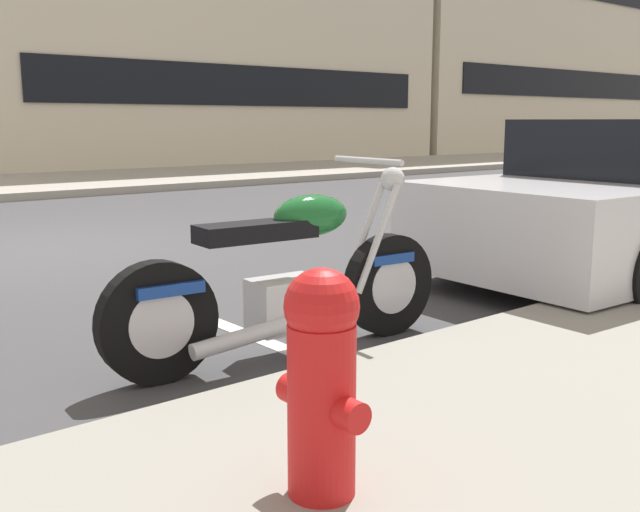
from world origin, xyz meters
The scene contains 8 objects.
ground_plane centered at (0.00, 0.00, 0.00)m, with size 260.00×260.00×0.00m, color #3D3D3F.
sidewalk_far_curb centered at (12.00, 7.44, 0.07)m, with size 120.00×5.00×0.14m, color gray.
parking_stall_stripe centered at (0.00, -4.34, 0.00)m, with size 0.12×2.20×0.01m, color silver.
parked_motorcycle centered at (-0.04, -4.51, 0.43)m, with size 2.18×0.62×1.12m.
fire_hydrant centered at (-1.08, -6.07, 0.54)m, with size 0.24×0.36×0.75m.
townhouse_mid_block centered at (9.43, 14.92, 5.21)m, with size 14.93×10.44×10.43m.
townhouse_corner_block centered at (25.05, 15.36, 6.45)m, with size 15.52×11.31×12.90m.
townhouse_far_uphill centered at (40.33, 15.70, 5.67)m, with size 14.40×12.00×11.35m.
Camera 1 is at (-2.50, -7.78, 1.33)m, focal length 41.30 mm.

